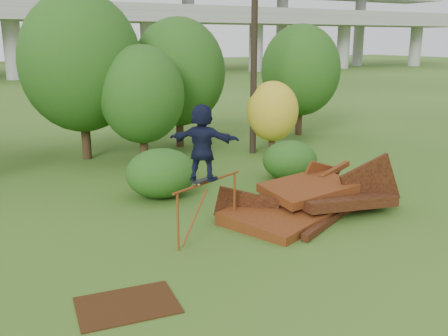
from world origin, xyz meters
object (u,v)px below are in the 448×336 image
utility_pole (254,51)px  skater (202,142)px  scrap_pile (308,202)px  flat_plate (127,305)px

utility_pole → skater: bearing=-128.5°
scrap_pile → flat_plate: (-6.31, -2.59, -0.34)m
flat_plate → utility_pole: (9.11, 10.32, 4.49)m
scrap_pile → skater: bearing=-176.1°
flat_plate → utility_pole: 14.48m
scrap_pile → utility_pole: utility_pole is taller
utility_pole → scrap_pile: bearing=-109.9°
skater → scrap_pile: bearing=-135.1°
scrap_pile → skater: skater is taller
skater → flat_plate: size_ratio=1.01×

